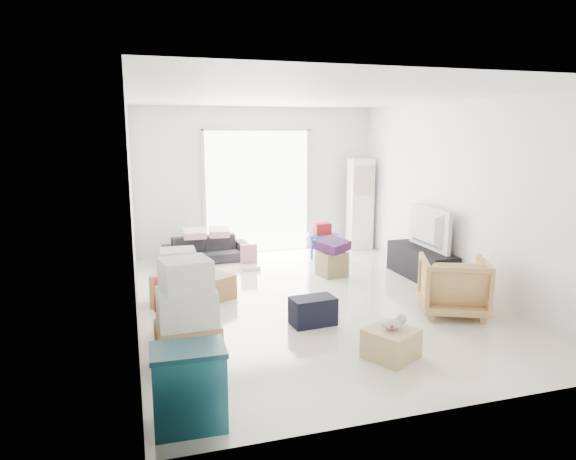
# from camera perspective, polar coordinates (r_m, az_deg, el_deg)

# --- Properties ---
(room_shell) EXTENTS (4.98, 6.48, 3.18)m
(room_shell) POSITION_cam_1_polar(r_m,az_deg,el_deg) (6.76, 2.51, 3.19)
(room_shell) COLOR silver
(room_shell) RESTS_ON ground
(sliding_door) EXTENTS (2.10, 0.04, 2.33)m
(sliding_door) POSITION_cam_1_polar(r_m,az_deg,el_deg) (9.62, -3.41, 4.83)
(sliding_door) COLOR white
(sliding_door) RESTS_ON room_shell
(ac_tower) EXTENTS (0.45, 0.30, 1.75)m
(ac_tower) POSITION_cam_1_polar(r_m,az_deg,el_deg) (9.99, 8.01, 2.84)
(ac_tower) COLOR white
(ac_tower) RESTS_ON room_shell
(tv_console) EXTENTS (0.43, 1.43, 0.48)m
(tv_console) POSITION_cam_1_polar(r_m,az_deg,el_deg) (8.26, 14.56, -3.61)
(tv_console) COLOR black
(tv_console) RESTS_ON room_shell
(television) EXTENTS (0.69, 1.15, 0.15)m
(television) POSITION_cam_1_polar(r_m,az_deg,el_deg) (8.18, 14.67, -1.49)
(television) COLOR black
(television) RESTS_ON tv_console
(sofa) EXTENTS (1.51, 0.52, 0.58)m
(sofa) POSITION_cam_1_polar(r_m,az_deg,el_deg) (9.11, -9.10, -1.70)
(sofa) COLOR #26272B
(sofa) RESTS_ON room_shell
(pillow_left) EXTENTS (0.37, 0.29, 0.12)m
(pillow_left) POSITION_cam_1_polar(r_m,az_deg,el_deg) (9.00, -10.37, 0.36)
(pillow_left) COLOR #D49AAF
(pillow_left) RESTS_ON sofa
(pillow_right) EXTENTS (0.38, 0.31, 0.12)m
(pillow_right) POSITION_cam_1_polar(r_m,az_deg,el_deg) (9.06, -7.66, 0.53)
(pillow_right) COLOR #D49AAF
(pillow_right) RESTS_ON sofa
(armchair) EXTENTS (1.01, 0.98, 0.80)m
(armchair) POSITION_cam_1_polar(r_m,az_deg,el_deg) (6.75, 17.90, -5.61)
(armchair) COLOR tan
(armchair) RESTS_ON room_shell
(storage_bins) EXTENTS (0.58, 0.41, 0.65)m
(storage_bins) POSITION_cam_1_polar(r_m,az_deg,el_deg) (4.18, -10.92, -16.77)
(storage_bins) COLOR #164E5B
(storage_bins) RESTS_ON room_shell
(box_stack_a) EXTENTS (0.62, 0.52, 1.08)m
(box_stack_a) POSITION_cam_1_polar(r_m,az_deg,el_deg) (5.06, -11.11, -9.78)
(box_stack_a) COLOR tan
(box_stack_a) RESTS_ON room_shell
(box_stack_b) EXTENTS (0.56, 0.55, 0.99)m
(box_stack_b) POSITION_cam_1_polar(r_m,az_deg,el_deg) (5.86, -11.95, -7.48)
(box_stack_b) COLOR tan
(box_stack_b) RESTS_ON room_shell
(box_stack_c) EXTENTS (0.66, 0.58, 0.43)m
(box_stack_c) POSITION_cam_1_polar(r_m,az_deg,el_deg) (7.04, -12.50, -6.21)
(box_stack_c) COLOR tan
(box_stack_c) RESTS_ON room_shell
(loose_box) EXTENTS (0.54, 0.54, 0.33)m
(loose_box) POSITION_cam_1_polar(r_m,az_deg,el_deg) (7.13, -7.92, -6.26)
(loose_box) COLOR tan
(loose_box) RESTS_ON room_shell
(duffel_bag) EXTENTS (0.54, 0.35, 0.33)m
(duffel_bag) POSITION_cam_1_polar(r_m,az_deg,el_deg) (6.15, 2.78, -8.97)
(duffel_bag) COLOR black
(duffel_bag) RESTS_ON room_shell
(ottoman) EXTENTS (0.46, 0.46, 0.39)m
(ottoman) POSITION_cam_1_polar(r_m,az_deg,el_deg) (8.16, 4.89, -3.75)
(ottoman) COLOR #918254
(ottoman) RESTS_ON room_shell
(blanket) EXTENTS (0.59, 0.59, 0.14)m
(blanket) POSITION_cam_1_polar(r_m,az_deg,el_deg) (8.10, 4.92, -1.93)
(blanket) COLOR #4A2256
(blanket) RESTS_ON ottoman
(kids_table) EXTENTS (0.56, 0.56, 0.68)m
(kids_table) POSITION_cam_1_polar(r_m,az_deg,el_deg) (9.04, 3.80, -0.41)
(kids_table) COLOR #093EAF
(kids_table) RESTS_ON room_shell
(toy_walker) EXTENTS (0.31, 0.28, 0.40)m
(toy_walker) POSITION_cam_1_polar(r_m,az_deg,el_deg) (8.59, -4.26, -3.60)
(toy_walker) COLOR silver
(toy_walker) RESTS_ON room_shell
(wood_crate) EXTENTS (0.61, 0.61, 0.30)m
(wood_crate) POSITION_cam_1_polar(r_m,az_deg,el_deg) (5.40, 11.38, -12.27)
(wood_crate) COLOR tan
(wood_crate) RESTS_ON room_shell
(plush_bunny) EXTENTS (0.28, 0.16, 0.14)m
(plush_bunny) POSITION_cam_1_polar(r_m,az_deg,el_deg) (5.34, 11.73, -10.07)
(plush_bunny) COLOR #B2ADA8
(plush_bunny) RESTS_ON wood_crate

